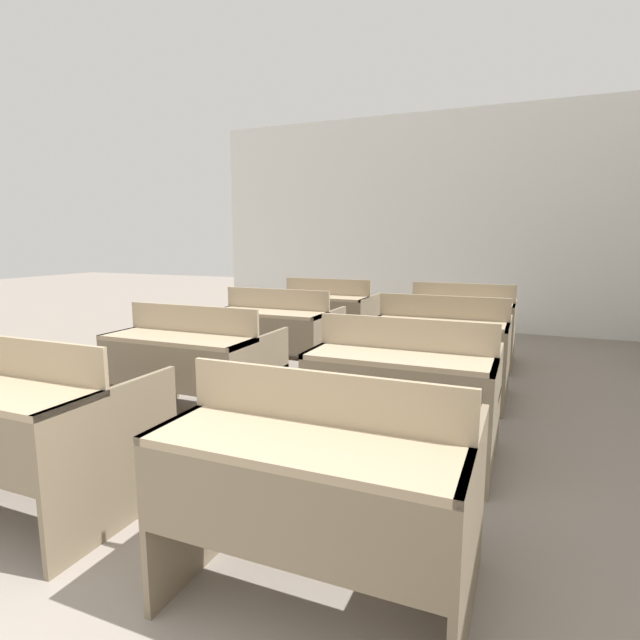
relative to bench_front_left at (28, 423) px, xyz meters
The scene contains 9 objects.
wall_back 6.15m from the bench_front_left, 84.02° to the left, with size 6.53×0.06×3.16m.
bench_front_left is the anchor object (origin of this frame).
bench_front_right 1.56m from the bench_front_left, ahead, with size 1.07×0.81×0.87m.
bench_second_left 1.28m from the bench_front_left, 89.07° to the left, with size 1.07×0.81×0.87m.
bench_second_right 2.02m from the bench_front_left, 40.13° to the left, with size 1.07×0.81×0.87m.
bench_third_left 2.58m from the bench_front_left, 89.65° to the left, with size 1.07×0.81×0.87m.
bench_third_right 3.03m from the bench_front_left, 59.15° to the left, with size 1.07×0.81×0.87m.
bench_back_left 3.90m from the bench_front_left, 90.05° to the left, with size 1.07×0.81×0.87m.
bench_back_right 4.18m from the bench_front_left, 68.11° to the left, with size 1.07×0.81×0.87m.
Camera 1 is at (1.58, -0.26, 1.33)m, focal length 28.00 mm.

